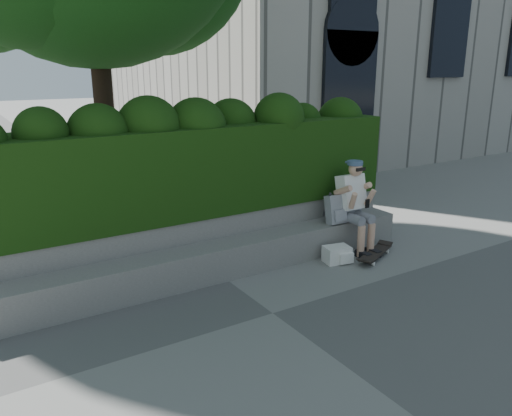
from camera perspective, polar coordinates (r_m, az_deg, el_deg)
ground at (r=5.84m, az=1.92°, el=-11.93°), size 80.00×80.00×0.00m
bench_ledge at (r=6.72m, az=-4.05°, el=-5.96°), size 6.00×0.45×0.45m
planter_wall at (r=7.06m, az=-5.90°, el=-3.58°), size 6.00×0.50×0.75m
hedge at (r=6.99m, az=-6.95°, el=4.50°), size 6.00×1.00×1.20m
person at (r=7.62m, az=11.08°, el=0.65°), size 0.40×0.76×1.38m
skateboard at (r=7.55m, az=13.46°, el=-5.06°), size 0.85×0.54×0.09m
backpack_plaid at (r=7.52m, az=9.12°, el=-0.14°), size 0.30×0.17×0.43m
backpack_ground at (r=7.28m, az=9.22°, el=-5.25°), size 0.41×0.32×0.24m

